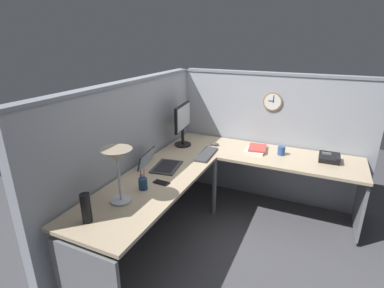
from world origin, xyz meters
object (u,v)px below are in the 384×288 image
Objects in this scene: keyboard at (206,154)px; office_phone at (330,158)px; cell_phone at (161,183)px; computer_mouse at (215,144)px; wall_clock at (273,102)px; desk_lamp_dome at (117,159)px; coffee_mug at (281,151)px; thermos_flask at (86,208)px; laptop at (158,164)px; monitor at (183,122)px; book_stack at (257,149)px; pen_cup at (143,183)px.

office_phone is at bearing -76.59° from keyboard.
cell_phone is (-0.78, 0.12, -0.01)m from keyboard.
keyboard is 4.13× the size of computer_mouse.
wall_clock is at bearing -43.34° from keyboard.
cell_phone is 0.65× the size of wall_clock.
desk_lamp_dome is (-1.18, 0.26, 0.35)m from keyboard.
coffee_mug is (0.03, -0.77, 0.03)m from computer_mouse.
thermos_flask reaches higher than office_phone.
laptop is 0.96× the size of desk_lamp_dome.
thermos_flask is (-0.32, 0.04, -0.25)m from desk_lamp_dome.
monitor is at bearing 60.74° from keyboard.
monitor reaches higher than keyboard.
monitor is at bearing 5.09° from desk_lamp_dome.
wall_clock reaches higher than coffee_mug.
monitor is 1.68× the size of book_stack.
office_phone reaches higher than computer_mouse.
laptop is at bearing 1.98° from thermos_flask.
pen_cup is 0.19m from cell_phone.
computer_mouse is 1.12m from cell_phone.
laptop is 2.37× the size of pen_cup.
cell_phone is (0.16, -0.09, -0.05)m from pen_cup.
coffee_mug is (0.84, -1.09, 0.02)m from laptop.
office_phone is 2.19× the size of coffee_mug.
monitor is 2.78× the size of pen_cup.
keyboard is 1.53m from thermos_flask.
thermos_flask is (-1.02, -0.04, 0.09)m from laptop.
monitor is 3.47× the size of cell_phone.
laptop reaches higher than coffee_mug.
wall_clock is at bearing -21.53° from thermos_flask.
thermos_flask reaches higher than pen_cup.
book_stack is 3.11× the size of coffee_mug.
thermos_flask is (-0.72, 0.18, 0.10)m from cell_phone.
office_phone is at bearing -61.39° from laptop.
laptop is 1.80m from office_phone.
book_stack is at bearing 90.95° from office_phone.
wall_clock is (1.61, -0.76, 0.47)m from pen_cup.
coffee_mug reaches higher than keyboard.
monitor is 1.69m from thermos_flask.
thermos_flask is at bearing 168.92° from cell_phone.
pen_cup is 1.96m from office_phone.
desk_lamp_dome reaches higher than pen_cup.
pen_cup is at bearing -9.24° from thermos_flask.
computer_mouse is 1.28m from pen_cup.
thermos_flask is 1.00× the size of wall_clock.
laptop is 1.54m from wall_clock.
pen_cup reaches higher than office_phone.
desk_lamp_dome reaches higher than computer_mouse.
book_stack reaches higher than cell_phone.
keyboard is 0.60m from book_stack.
coffee_mug is (0.36, -0.75, 0.04)m from keyboard.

